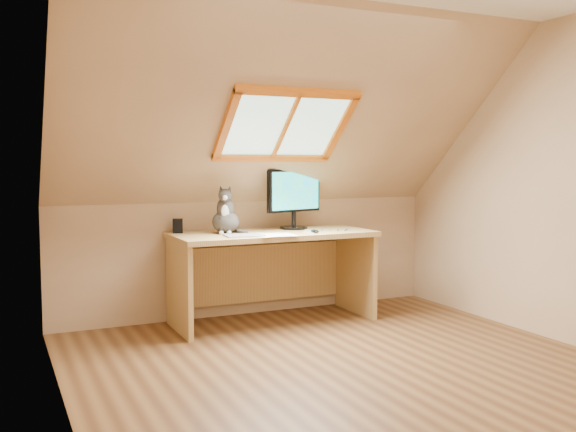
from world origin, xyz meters
TOP-DOWN VIEW (x-y plane):
  - ground at (0.00, 0.00)m, footprint 3.50×3.50m
  - room_shell at (0.00, -0.09)m, footprint 3.52×3.52m
  - desk at (0.04, 1.45)m, footprint 1.67×0.73m
  - monitor at (0.30, 1.51)m, footprint 0.55×0.24m
  - cat at (-0.35, 1.44)m, footprint 0.29×0.32m
  - desk_speaker at (-0.70, 1.63)m, footprint 0.10×0.10m
  - graphics_tablet at (-0.29, 1.18)m, footprint 0.32×0.25m
  - mouse at (0.31, 1.15)m, footprint 0.07×0.10m
  - papers at (-0.00, 1.12)m, footprint 0.35×0.30m
  - cables at (0.47, 1.26)m, footprint 0.51×0.26m

SIDE VIEW (x-z plane):
  - ground at x=0.00m, z-range 0.00..0.00m
  - desk at x=0.04m, z-range 0.15..0.91m
  - papers at x=0.00m, z-range 0.76..0.77m
  - cables at x=0.47m, z-range 0.76..0.77m
  - graphics_tablet at x=-0.29m, z-range 0.76..0.77m
  - mouse at x=0.31m, z-range 0.76..0.79m
  - desk_speaker at x=-0.70m, z-range 0.76..0.88m
  - cat at x=-0.35m, z-range 0.70..1.10m
  - monitor at x=0.30m, z-range 0.80..1.32m
  - room_shell at x=0.00m, z-range 0.23..2.64m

